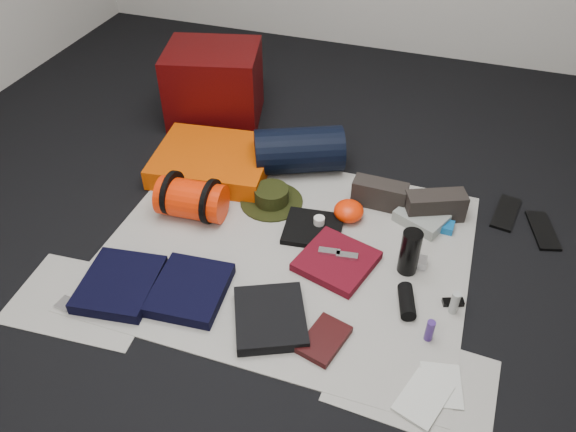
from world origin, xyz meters
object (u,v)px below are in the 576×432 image
(water_bottle, at_px, (410,252))
(paperback_book, at_px, (324,340))
(navy_duffel, at_px, (299,150))
(compact_camera, at_px, (415,261))
(red_cabinet, at_px, (214,85))
(stuff_sack, at_px, (192,199))
(sleeping_pad, at_px, (213,161))

(water_bottle, bearing_deg, paperback_book, -115.92)
(navy_duffel, height_order, compact_camera, navy_duffel)
(red_cabinet, height_order, stuff_sack, red_cabinet)
(navy_duffel, xyz_separation_m, compact_camera, (0.70, -0.52, -0.10))
(compact_camera, bearing_deg, paperback_book, -119.46)
(navy_duffel, bearing_deg, water_bottle, -64.02)
(red_cabinet, distance_m, sleeping_pad, 0.57)
(red_cabinet, bearing_deg, sleeping_pad, -81.77)
(paperback_book, bearing_deg, water_bottle, 79.12)
(red_cabinet, distance_m, stuff_sack, 0.93)
(navy_duffel, bearing_deg, compact_camera, -60.77)
(red_cabinet, height_order, compact_camera, red_cabinet)
(water_bottle, height_order, paperback_book, water_bottle)
(sleeping_pad, height_order, compact_camera, sleeping_pad)
(red_cabinet, xyz_separation_m, paperback_book, (1.07, -1.40, -0.20))
(stuff_sack, height_order, compact_camera, stuff_sack)
(red_cabinet, xyz_separation_m, sleeping_pad, (0.21, -0.51, -0.16))
(water_bottle, bearing_deg, compact_camera, 57.27)
(red_cabinet, relative_size, sleeping_pad, 0.88)
(red_cabinet, relative_size, navy_duffel, 1.14)
(stuff_sack, xyz_separation_m, navy_duffel, (0.37, 0.52, 0.03))
(stuff_sack, distance_m, paperback_book, 0.96)
(red_cabinet, relative_size, stuff_sack, 1.64)
(water_bottle, bearing_deg, sleeping_pad, 159.49)
(navy_duffel, distance_m, water_bottle, 0.87)
(sleeping_pad, relative_size, navy_duffel, 1.30)
(red_cabinet, distance_m, water_bottle, 1.60)
(navy_duffel, height_order, paperback_book, navy_duffel)
(sleeping_pad, relative_size, paperback_book, 2.84)
(stuff_sack, height_order, water_bottle, water_bottle)
(water_bottle, bearing_deg, red_cabinet, 144.93)
(sleeping_pad, xyz_separation_m, water_bottle, (1.10, -0.41, 0.05))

